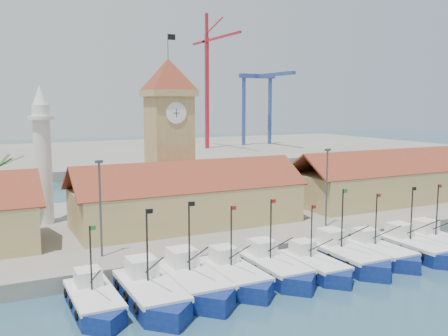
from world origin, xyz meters
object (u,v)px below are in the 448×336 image
boat_0 (95,303)px  minaret (43,154)px  clock_tower (169,133)px  boat_5 (316,267)px

boat_0 → minaret: bearing=90.9°
boat_0 → clock_tower: size_ratio=0.40×
clock_tower → minaret: bearing=172.4°
boat_5 → minaret: 33.95m
clock_tower → minaret: clock_tower is taller
boat_5 → clock_tower: size_ratio=0.39×
boat_0 → clock_tower: bearing=57.4°
boat_0 → minaret: size_ratio=0.56×
boat_5 → clock_tower: (-5.47, 23.53, 11.27)m
boat_0 → minaret: minaret is taller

